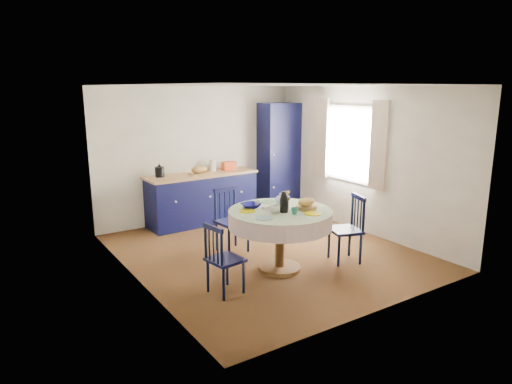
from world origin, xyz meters
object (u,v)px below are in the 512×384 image
(chair_left, at_px, (223,259))
(chair_right, at_px, (348,228))
(cobalt_bowl, at_px, (251,206))
(mug_b, at_px, (294,211))
(kitchen_counter, at_px, (202,197))
(pantry_cabinet, at_px, (279,157))
(dining_table, at_px, (281,219))
(mug_c, at_px, (286,200))
(mug_d, at_px, (258,204))
(chair_far, at_px, (231,219))
(mug_a, at_px, (274,209))

(chair_left, distance_m, chair_right, 2.04)
(cobalt_bowl, bearing_deg, mug_b, -62.98)
(chair_right, bearing_deg, mug_b, -70.59)
(mug_b, bearing_deg, cobalt_bowl, 117.02)
(kitchen_counter, xyz_separation_m, pantry_cabinet, (1.76, 0.01, 0.60))
(dining_table, xyz_separation_m, mug_c, (0.31, 0.28, 0.17))
(dining_table, height_order, cobalt_bowl, dining_table)
(kitchen_counter, relative_size, chair_left, 2.37)
(pantry_cabinet, relative_size, dining_table, 1.54)
(chair_left, xyz_separation_m, mug_b, (1.05, -0.04, 0.45))
(cobalt_bowl, bearing_deg, kitchen_counter, 80.10)
(chair_left, distance_m, mug_d, 1.11)
(mug_d, bearing_deg, chair_far, 91.51)
(mug_a, bearing_deg, chair_left, -169.38)
(pantry_cabinet, xyz_separation_m, dining_table, (-1.89, -2.64, -0.36))
(kitchen_counter, bearing_deg, chair_right, -74.64)
(dining_table, height_order, chair_right, dining_table)
(chair_left, bearing_deg, kitchen_counter, -29.91)
(chair_right, bearing_deg, pantry_cabinet, -177.82)
(pantry_cabinet, relative_size, chair_far, 2.22)
(chair_far, xyz_separation_m, mug_b, (0.21, -1.31, 0.40))
(pantry_cabinet, bearing_deg, kitchen_counter, -176.78)
(mug_b, distance_m, mug_d, 0.62)
(dining_table, bearing_deg, mug_b, -85.05)
(chair_far, distance_m, cobalt_bowl, 0.82)
(mug_b, bearing_deg, pantry_cabinet, 57.33)
(kitchen_counter, distance_m, chair_left, 3.08)
(mug_b, height_order, mug_d, same)
(chair_left, distance_m, cobalt_bowl, 1.03)
(pantry_cabinet, height_order, mug_d, pantry_cabinet)
(mug_a, distance_m, mug_c, 0.58)
(chair_left, bearing_deg, cobalt_bowl, -61.90)
(chair_left, bearing_deg, chair_far, -41.63)
(cobalt_bowl, bearing_deg, dining_table, -48.91)
(kitchen_counter, height_order, cobalt_bowl, kitchen_counter)
(mug_c, bearing_deg, chair_far, 123.10)
(chair_far, relative_size, cobalt_bowl, 3.71)
(mug_b, bearing_deg, mug_a, 130.39)
(cobalt_bowl, bearing_deg, mug_d, -0.24)
(mug_b, bearing_deg, chair_left, 177.71)
(pantry_cabinet, relative_size, cobalt_bowl, 8.23)
(pantry_cabinet, distance_m, mug_c, 2.84)
(chair_left, bearing_deg, mug_c, -76.88)
(dining_table, bearing_deg, chair_far, 100.08)
(chair_left, xyz_separation_m, cobalt_bowl, (0.75, 0.55, 0.43))
(kitchen_counter, bearing_deg, dining_table, -94.38)
(pantry_cabinet, relative_size, mug_c, 19.32)
(chair_left, xyz_separation_m, chair_right, (2.04, -0.04, 0.04))
(mug_c, height_order, mug_d, same)
(chair_right, xyz_separation_m, mug_d, (-1.17, 0.58, 0.40))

